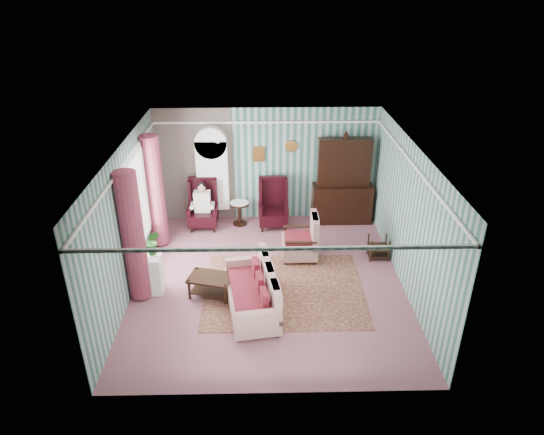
{
  "coord_description": "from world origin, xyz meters",
  "views": [
    {
      "loc": [
        -0.12,
        -8.4,
        5.77
      ],
      "look_at": [
        0.08,
        0.6,
        1.19
      ],
      "focal_mm": 32.0,
      "sensor_mm": 36.0,
      "label": 1
    }
  ],
  "objects_px": {
    "wingback_right": "(273,204)",
    "seated_woman": "(203,206)",
    "bookcase": "(213,180)",
    "round_side_table": "(240,213)",
    "sofa": "(251,290)",
    "floral_armchair": "(300,236)",
    "wingback_left": "(203,205)",
    "coffee_table": "(211,286)",
    "plant_stand": "(148,275)",
    "dresser_hutch": "(343,179)",
    "nest_table": "(378,247)"
  },
  "relations": [
    {
      "from": "wingback_left",
      "to": "bookcase",
      "type": "bearing_deg",
      "value": 57.34
    },
    {
      "from": "bookcase",
      "to": "seated_woman",
      "type": "xyz_separation_m",
      "value": [
        -0.25,
        -0.39,
        -0.53
      ]
    },
    {
      "from": "bookcase",
      "to": "wingback_left",
      "type": "bearing_deg",
      "value": -122.66
    },
    {
      "from": "bookcase",
      "to": "coffee_table",
      "type": "height_order",
      "value": "bookcase"
    },
    {
      "from": "bookcase",
      "to": "plant_stand",
      "type": "bearing_deg",
      "value": -108.49
    },
    {
      "from": "round_side_table",
      "to": "dresser_hutch",
      "type": "bearing_deg",
      "value": 2.64
    },
    {
      "from": "dresser_hutch",
      "to": "wingback_left",
      "type": "distance_m",
      "value": 3.55
    },
    {
      "from": "wingback_right",
      "to": "seated_woman",
      "type": "relative_size",
      "value": 1.06
    },
    {
      "from": "round_side_table",
      "to": "sofa",
      "type": "bearing_deg",
      "value": -84.34
    },
    {
      "from": "bookcase",
      "to": "nest_table",
      "type": "distance_m",
      "value": 4.37
    },
    {
      "from": "dresser_hutch",
      "to": "wingback_left",
      "type": "relative_size",
      "value": 1.89
    },
    {
      "from": "plant_stand",
      "to": "coffee_table",
      "type": "distance_m",
      "value": 1.27
    },
    {
      "from": "bookcase",
      "to": "plant_stand",
      "type": "height_order",
      "value": "bookcase"
    },
    {
      "from": "wingback_right",
      "to": "sofa",
      "type": "xyz_separation_m",
      "value": [
        -0.5,
        -3.4,
        -0.17
      ]
    },
    {
      "from": "round_side_table",
      "to": "floral_armchair",
      "type": "height_order",
      "value": "floral_armchair"
    },
    {
      "from": "wingback_left",
      "to": "round_side_table",
      "type": "relative_size",
      "value": 2.08
    },
    {
      "from": "round_side_table",
      "to": "coffee_table",
      "type": "bearing_deg",
      "value": -98.51
    },
    {
      "from": "seated_woman",
      "to": "round_side_table",
      "type": "height_order",
      "value": "seated_woman"
    },
    {
      "from": "dresser_hutch",
      "to": "coffee_table",
      "type": "bearing_deg",
      "value": -134.0
    },
    {
      "from": "wingback_left",
      "to": "sofa",
      "type": "bearing_deg",
      "value": -69.77
    },
    {
      "from": "sofa",
      "to": "seated_woman",
      "type": "bearing_deg",
      "value": 11.25
    },
    {
      "from": "sofa",
      "to": "bookcase",
      "type": "bearing_deg",
      "value": 5.84
    },
    {
      "from": "round_side_table",
      "to": "coffee_table",
      "type": "height_order",
      "value": "round_side_table"
    },
    {
      "from": "bookcase",
      "to": "wingback_left",
      "type": "height_order",
      "value": "bookcase"
    },
    {
      "from": "dresser_hutch",
      "to": "floral_armchair",
      "type": "bearing_deg",
      "value": -124.17
    },
    {
      "from": "seated_woman",
      "to": "round_side_table",
      "type": "distance_m",
      "value": 0.96
    },
    {
      "from": "coffee_table",
      "to": "seated_woman",
      "type": "bearing_deg",
      "value": 98.73
    },
    {
      "from": "nest_table",
      "to": "sofa",
      "type": "relative_size",
      "value": 0.29
    },
    {
      "from": "round_side_table",
      "to": "plant_stand",
      "type": "height_order",
      "value": "plant_stand"
    },
    {
      "from": "dresser_hutch",
      "to": "floral_armchair",
      "type": "distance_m",
      "value": 2.23
    },
    {
      "from": "wingback_right",
      "to": "seated_woman",
      "type": "bearing_deg",
      "value": 180.0
    },
    {
      "from": "bookcase",
      "to": "seated_woman",
      "type": "relative_size",
      "value": 1.9
    },
    {
      "from": "dresser_hutch",
      "to": "bookcase",
      "type": "bearing_deg",
      "value": 177.89
    },
    {
      "from": "wingback_right",
      "to": "coffee_table",
      "type": "height_order",
      "value": "wingback_right"
    },
    {
      "from": "round_side_table",
      "to": "nest_table",
      "type": "height_order",
      "value": "round_side_table"
    },
    {
      "from": "seated_woman",
      "to": "wingback_right",
      "type": "bearing_deg",
      "value": 0.0
    },
    {
      "from": "nest_table",
      "to": "dresser_hutch",
      "type": "bearing_deg",
      "value": 107.39
    },
    {
      "from": "bookcase",
      "to": "coffee_table",
      "type": "distance_m",
      "value": 3.41
    },
    {
      "from": "dresser_hutch",
      "to": "coffee_table",
      "type": "relative_size",
      "value": 2.8
    },
    {
      "from": "seated_woman",
      "to": "dresser_hutch",
      "type": "bearing_deg",
      "value": 4.41
    },
    {
      "from": "seated_woman",
      "to": "floral_armchair",
      "type": "height_order",
      "value": "seated_woman"
    },
    {
      "from": "nest_table",
      "to": "coffee_table",
      "type": "xyz_separation_m",
      "value": [
        -3.63,
        -1.34,
        -0.05
      ]
    },
    {
      "from": "round_side_table",
      "to": "floral_armchair",
      "type": "xyz_separation_m",
      "value": [
        1.4,
        -1.65,
        0.24
      ]
    },
    {
      "from": "dresser_hutch",
      "to": "plant_stand",
      "type": "bearing_deg",
      "value": -144.92
    },
    {
      "from": "nest_table",
      "to": "floral_armchair",
      "type": "xyz_separation_m",
      "value": [
        -1.77,
        0.05,
        0.27
      ]
    },
    {
      "from": "round_side_table",
      "to": "sofa",
      "type": "distance_m",
      "value": 3.57
    },
    {
      "from": "wingback_right",
      "to": "coffee_table",
      "type": "relative_size",
      "value": 1.48
    },
    {
      "from": "plant_stand",
      "to": "floral_armchair",
      "type": "bearing_deg",
      "value": 22.0
    },
    {
      "from": "bookcase",
      "to": "floral_armchair",
      "type": "relative_size",
      "value": 2.06
    },
    {
      "from": "sofa",
      "to": "coffee_table",
      "type": "xyz_separation_m",
      "value": [
        -0.81,
        0.5,
        -0.24
      ]
    }
  ]
}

